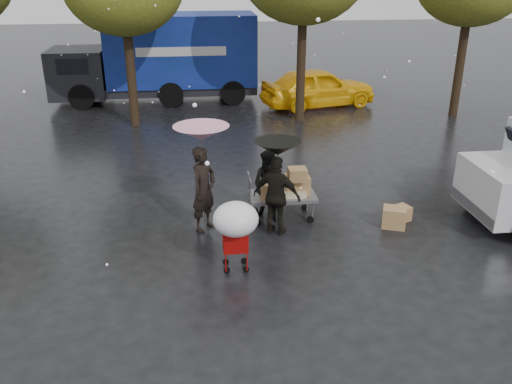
{
  "coord_description": "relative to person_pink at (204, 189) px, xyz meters",
  "views": [
    {
      "loc": [
        -1.43,
        -9.27,
        5.49
      ],
      "look_at": [
        -0.2,
        1.0,
        1.04
      ],
      "focal_mm": 38.0,
      "sensor_mm": 36.0,
      "label": 1
    }
  ],
  "objects": [
    {
      "name": "ground",
      "position": [
        1.27,
        -1.5,
        -0.95
      ],
      "size": [
        90.0,
        90.0,
        0.0
      ],
      "primitive_type": "plane",
      "color": "black",
      "rests_on": "ground"
    },
    {
      "name": "person_pink",
      "position": [
        0.0,
        0.0,
        0.0
      ],
      "size": [
        0.79,
        0.82,
        1.9
      ],
      "primitive_type": "imported",
      "rotation": [
        0.0,
        0.0,
        0.9
      ],
      "color": "black",
      "rests_on": "ground"
    },
    {
      "name": "person_middle",
      "position": [
        1.47,
        0.28,
        -0.12
      ],
      "size": [
        1.02,
        0.97,
        1.66
      ],
      "primitive_type": "imported",
      "rotation": [
        0.0,
        0.0,
        -0.59
      ],
      "color": "black",
      "rests_on": "ground"
    },
    {
      "name": "person_black",
      "position": [
        1.53,
        -0.41,
        -0.07
      ],
      "size": [
        1.12,
        0.87,
        1.77
      ],
      "primitive_type": "imported",
      "rotation": [
        0.0,
        0.0,
        2.65
      ],
      "color": "black",
      "rests_on": "ground"
    },
    {
      "name": "umbrella_pink",
      "position": [
        -0.0,
        0.0,
        1.26
      ],
      "size": [
        1.17,
        1.17,
        2.36
      ],
      "color": "#4C4C4C",
      "rests_on": "ground"
    },
    {
      "name": "umbrella_black",
      "position": [
        1.53,
        -0.41,
        1.01
      ],
      "size": [
        0.98,
        0.98,
        2.11
      ],
      "color": "#4C4C4C",
      "rests_on": "ground"
    },
    {
      "name": "vendor_cart",
      "position": [
        1.86,
        0.32,
        -0.22
      ],
      "size": [
        1.52,
        0.8,
        1.27
      ],
      "color": "slate",
      "rests_on": "ground"
    },
    {
      "name": "shopping_cart",
      "position": [
        0.53,
        -1.91,
        0.12
      ],
      "size": [
        0.84,
        0.84,
        1.46
      ],
      "color": "#A40B09",
      "rests_on": "ground"
    },
    {
      "name": "blue_truck",
      "position": [
        -1.33,
        12.17,
        0.81
      ],
      "size": [
        8.3,
        2.6,
        3.5
      ],
      "color": "navy",
      "rests_on": "ground"
    },
    {
      "name": "box_ground_near",
      "position": [
        4.18,
        -0.4,
        -0.72
      ],
      "size": [
        0.62,
        0.56,
        0.45
      ],
      "primitive_type": "cube",
      "rotation": [
        0.0,
        0.0,
        -0.37
      ],
      "color": "#9B7943",
      "rests_on": "ground"
    },
    {
      "name": "box_ground_far",
      "position": [
        4.43,
        -0.1,
        -0.78
      ],
      "size": [
        0.53,
        0.47,
        0.34
      ],
      "primitive_type": "cube",
      "rotation": [
        0.0,
        0.0,
        0.38
      ],
      "color": "#9B7943",
      "rests_on": "ground"
    },
    {
      "name": "yellow_taxi",
      "position": [
        4.89,
        10.38,
        -0.17
      ],
      "size": [
        4.88,
        2.86,
        1.56
      ],
      "primitive_type": "imported",
      "rotation": [
        0.0,
        0.0,
        1.81
      ],
      "color": "yellow",
      "rests_on": "ground"
    }
  ]
}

